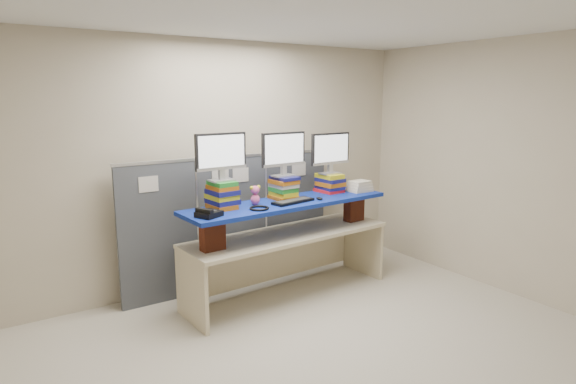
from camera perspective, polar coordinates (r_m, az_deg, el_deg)
room at (r=3.94m, az=4.97°, el=-0.08°), size 5.00×4.00×2.80m
cubicle_partition at (r=5.55m, az=-6.59°, el=-3.46°), size 2.60×0.06×1.53m
desk at (r=5.29m, az=0.00°, el=-6.35°), size 2.39×0.82×0.72m
brick_pier_left at (r=4.68m, az=-8.94°, el=-5.01°), size 0.23×0.14×0.31m
brick_pier_right at (r=5.77m, az=7.83°, el=-1.89°), size 0.23×0.14×0.31m
blue_board at (r=5.17m, az=0.00°, el=-1.32°), size 2.39×0.73×0.04m
book_stack_left at (r=4.85m, az=-7.81°, el=-0.36°), size 0.28×0.33×0.28m
book_stack_center at (r=5.25m, az=-0.51°, el=0.53°), size 0.27×0.31×0.25m
book_stack_right at (r=5.67m, az=4.98°, el=1.07°), size 0.28×0.33×0.22m
monitor_left at (r=4.78m, az=-7.94°, el=4.49°), size 0.55×0.17×0.48m
monitor_center at (r=5.19m, az=-0.52°, el=4.82°), size 0.55×0.17×0.48m
monitor_right at (r=5.61m, az=5.06°, el=4.89°), size 0.55×0.17×0.48m
keyboard at (r=5.09m, az=0.61°, el=-1.11°), size 0.51×0.24×0.03m
mouse at (r=5.23m, az=3.74°, el=-0.78°), size 0.08×0.11×0.03m
desk_phone at (r=4.54m, az=-9.43°, el=-2.52°), size 0.27×0.26×0.09m
headset at (r=4.80m, az=-3.43°, el=-1.93°), size 0.25×0.25×0.02m
plush_toy at (r=4.98m, az=-3.91°, el=-0.36°), size 0.12×0.09×0.20m
binder_stack at (r=5.75m, az=8.49°, el=0.66°), size 0.27×0.22×0.13m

